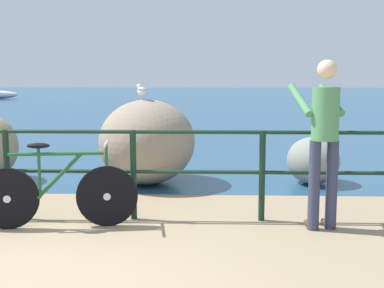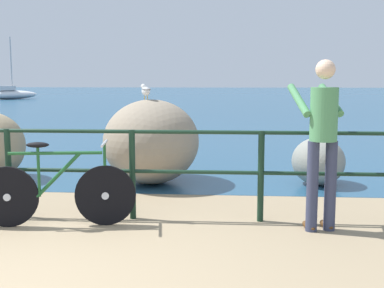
{
  "view_description": "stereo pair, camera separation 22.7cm",
  "coord_description": "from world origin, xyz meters",
  "px_view_note": "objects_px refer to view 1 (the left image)",
  "views": [
    {
      "loc": [
        1.58,
        -3.33,
        1.58
      ],
      "look_at": [
        1.37,
        2.51,
        0.81
      ],
      "focal_mm": 46.21,
      "sensor_mm": 36.0,
      "label": 1
    },
    {
      "loc": [
        1.81,
        -3.32,
        1.58
      ],
      "look_at": [
        1.37,
        2.51,
        0.81
      ],
      "focal_mm": 46.21,
      "sensor_mm": 36.0,
      "label": 2
    }
  ],
  "objects_px": {
    "person_at_railing": "(324,136)",
    "seagull": "(141,90)",
    "breakwater_boulder_main": "(147,142)",
    "bicycle": "(58,192)",
    "breakwater_boulder_right": "(313,160)"
  },
  "relations": [
    {
      "from": "person_at_railing",
      "to": "seagull",
      "type": "xyz_separation_m",
      "value": [
        -2.21,
        2.2,
        0.43
      ]
    },
    {
      "from": "breakwater_boulder_main",
      "to": "seagull",
      "type": "relative_size",
      "value": 5.0
    },
    {
      "from": "breakwater_boulder_right",
      "to": "seagull",
      "type": "distance_m",
      "value": 2.8
    },
    {
      "from": "person_at_railing",
      "to": "seagull",
      "type": "height_order",
      "value": "person_at_railing"
    },
    {
      "from": "breakwater_boulder_main",
      "to": "breakwater_boulder_right",
      "type": "xyz_separation_m",
      "value": [
        2.52,
        0.07,
        -0.28
      ]
    },
    {
      "from": "breakwater_boulder_right",
      "to": "person_at_railing",
      "type": "bearing_deg",
      "value": -99.46
    },
    {
      "from": "person_at_railing",
      "to": "breakwater_boulder_right",
      "type": "bearing_deg",
      "value": -23.43
    },
    {
      "from": "person_at_railing",
      "to": "breakwater_boulder_right",
      "type": "xyz_separation_m",
      "value": [
        0.38,
        2.3,
        -0.64
      ]
    },
    {
      "from": "person_at_railing",
      "to": "seagull",
      "type": "relative_size",
      "value": 5.37
    },
    {
      "from": "bicycle",
      "to": "person_at_railing",
      "type": "bearing_deg",
      "value": -6.67
    },
    {
      "from": "breakwater_boulder_right",
      "to": "seagull",
      "type": "xyz_separation_m",
      "value": [
        -2.59,
        -0.1,
        1.06
      ]
    },
    {
      "from": "bicycle",
      "to": "breakwater_boulder_main",
      "type": "distance_m",
      "value": 2.41
    },
    {
      "from": "bicycle",
      "to": "seagull",
      "type": "bearing_deg",
      "value": 67.32
    },
    {
      "from": "bicycle",
      "to": "seagull",
      "type": "height_order",
      "value": "seagull"
    },
    {
      "from": "bicycle",
      "to": "breakwater_boulder_right",
      "type": "distance_m",
      "value": 3.97
    }
  ]
}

